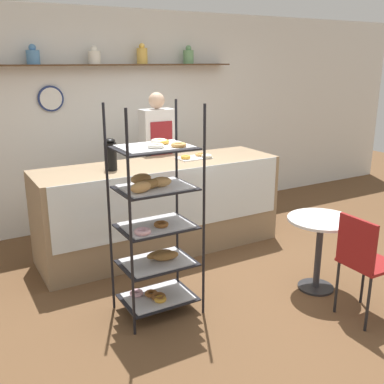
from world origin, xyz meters
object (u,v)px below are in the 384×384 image
cafe_chair (363,257)px  person_worker (158,158)px  donut_tray_counter (196,157)px  pastry_rack (155,221)px  coffee_carafe (110,155)px  cafe_table (320,237)px

cafe_chair → person_worker: bearing=12.2°
donut_tray_counter → person_worker: bearing=113.4°
pastry_rack → coffee_carafe: bearing=87.8°
cafe_chair → donut_tray_counter: donut_tray_counter is taller
cafe_table → donut_tray_counter: bearing=104.4°
person_worker → donut_tray_counter: person_worker is taller
donut_tray_counter → cafe_table: bearing=-75.6°
cafe_chair → pastry_rack: bearing=56.5°
cafe_chair → donut_tray_counter: 2.20m
pastry_rack → cafe_chair: size_ratio=1.96×
person_worker → cafe_table: size_ratio=2.45×
person_worker → cafe_table: (0.63, -2.09, -0.42)m
cafe_table → cafe_chair: 0.56m
cafe_table → cafe_chair: size_ratio=0.78×
pastry_rack → cafe_table: size_ratio=2.52×
pastry_rack → cafe_chair: (1.39, -0.94, -0.26)m
cafe_chair → coffee_carafe: coffee_carafe is taller
coffee_carafe → donut_tray_counter: (1.03, 0.06, -0.14)m
cafe_table → person_worker: bearing=106.7°
pastry_rack → person_worker: (0.85, 1.71, 0.12)m
cafe_table → cafe_chair: cafe_chair is taller
person_worker → cafe_table: person_worker is taller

